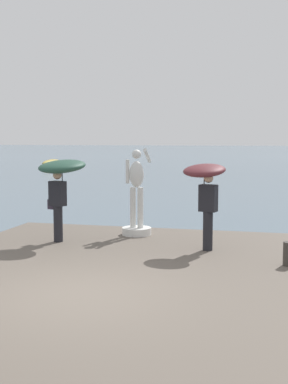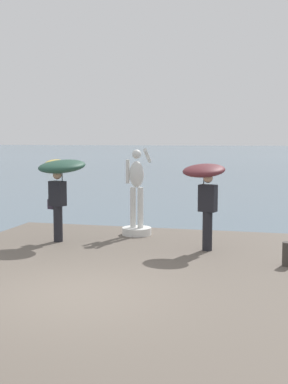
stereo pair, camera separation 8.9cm
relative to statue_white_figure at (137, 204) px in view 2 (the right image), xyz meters
The scene contains 7 objects.
ground_plane 34.92m from the statue_white_figure, 89.60° to the left, with size 400.00×400.00×0.00m, color slate.
pier 3.64m from the statue_white_figure, 85.97° to the right, with size 7.80×9.22×0.40m, color #60564C.
statue_white_figure is the anchor object (origin of this frame).
onlooker_left 2.18m from the statue_white_figure, 139.55° to the right, with size 1.44×1.45×2.05m.
onlooker_right 2.47m from the statue_white_figure, 35.14° to the right, with size 1.19×1.20×1.99m.
mooring_bollard 4.47m from the statue_white_figure, 33.04° to the right, with size 0.22×0.22×0.47m, color #38332D.
boat_mid 41.90m from the statue_white_figure, 116.96° to the left, with size 1.45×4.82×0.77m.
Camera 2 is at (3.04, -7.33, 2.87)m, focal length 46.71 mm.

